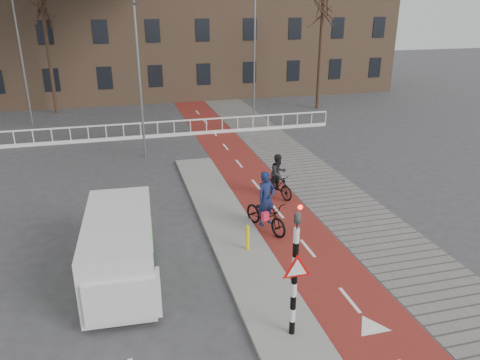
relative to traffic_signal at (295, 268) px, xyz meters
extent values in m
plane|color=#38383A|center=(0.60, 2.02, -1.99)|extent=(120.00, 120.00, 0.00)
cube|color=maroon|center=(2.10, 12.02, -1.98)|extent=(2.50, 60.00, 0.01)
cube|color=slate|center=(4.90, 12.02, -1.98)|extent=(3.00, 60.00, 0.01)
cube|color=gray|center=(-0.10, 6.02, -1.93)|extent=(1.80, 16.00, 0.12)
cylinder|color=black|center=(0.00, 0.02, -0.43)|extent=(0.14, 0.14, 2.88)
imported|color=black|center=(0.00, 0.02, 1.41)|extent=(0.13, 0.16, 0.80)
cylinder|color=#FF0C05|center=(0.00, -0.12, 1.59)|extent=(0.11, 0.02, 0.11)
cylinder|color=yellow|center=(0.08, 4.30, -1.45)|extent=(0.12, 0.12, 0.84)
imported|color=black|center=(1.15, 5.68, -1.41)|extent=(1.49, 2.29, 1.14)
imported|color=#151F45|center=(1.15, 5.68, -0.75)|extent=(0.85, 0.71, 1.98)
cube|color=red|center=(0.95, 5.17, -1.19)|extent=(0.29, 0.24, 0.30)
imported|color=black|center=(2.58, 8.45, -1.46)|extent=(1.09, 1.79, 1.04)
imported|color=black|center=(2.58, 8.45, -0.92)|extent=(0.97, 0.87, 1.63)
cube|color=silver|center=(-3.94, 3.68, -0.91)|extent=(2.13, 4.78, 1.87)
cube|color=green|center=(-4.89, 3.68, -1.01)|extent=(0.19, 2.99, 0.55)
cube|color=green|center=(-3.00, 3.68, -1.01)|extent=(0.19, 2.99, 0.55)
cube|color=black|center=(-3.94, 1.69, -0.51)|extent=(1.69, 0.14, 0.90)
cylinder|color=black|center=(-4.83, 2.13, -1.66)|extent=(0.27, 0.67, 0.66)
cylinder|color=black|center=(-3.24, 2.04, -1.66)|extent=(0.27, 0.67, 0.66)
cylinder|color=black|center=(-4.65, 5.31, -1.66)|extent=(0.27, 0.67, 0.66)
cylinder|color=black|center=(-3.06, 5.22, -1.66)|extent=(0.27, 0.67, 0.66)
cube|color=silver|center=(-4.40, 19.02, -1.04)|extent=(28.00, 0.08, 0.08)
cube|color=silver|center=(-4.40, 19.02, -1.89)|extent=(28.00, 0.10, 0.20)
cube|color=#7F6047|center=(-2.40, 34.02, 4.01)|extent=(46.00, 10.00, 12.00)
cylinder|color=black|center=(-7.95, 27.51, 2.00)|extent=(0.24, 0.24, 7.99)
cylinder|color=black|center=(11.25, 24.13, 2.08)|extent=(0.26, 0.26, 8.14)
cylinder|color=slate|center=(-2.43, 15.30, 1.89)|extent=(0.12, 0.12, 7.76)
cylinder|color=slate|center=(-9.17, 24.11, 2.04)|extent=(0.12, 0.12, 8.05)
cylinder|color=slate|center=(5.86, 23.06, 2.49)|extent=(0.12, 0.12, 8.95)
camera|label=1|loc=(-3.65, -8.72, 5.79)|focal=35.00mm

